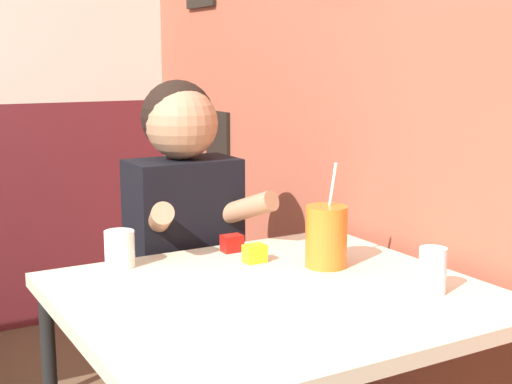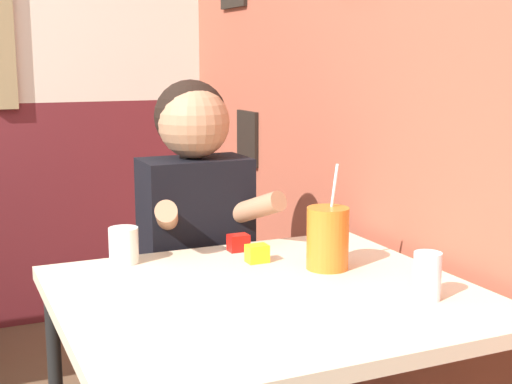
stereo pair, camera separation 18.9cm
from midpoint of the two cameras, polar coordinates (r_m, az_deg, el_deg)
The scene contains 8 objects.
brick_wall_right at distance 2.72m, azimuth 6.51°, elevation 11.45°, with size 0.08×4.33×2.70m.
main_table at distance 1.79m, azimuth 4.02°, elevation -9.87°, with size 1.01×0.91×0.74m.
person_seated at distance 2.31m, azimuth -2.50°, elevation -5.09°, with size 0.42×0.42×1.24m.
cocktail_pitcher at distance 1.95m, azimuth 8.54°, elevation -3.70°, with size 0.11×0.11×0.29m.
glass_near_pitcher at distance 1.76m, azimuth 16.58°, elevation -6.50°, with size 0.07×0.07×0.11m.
glass_center at distance 2.01m, azimuth -7.90°, elevation -4.28°, with size 0.08×0.08×0.10m.
condiment_ketchup at distance 2.12m, azimuth 1.15°, elevation -4.12°, with size 0.06×0.04×0.05m.
condiment_mustard at distance 2.00m, azimuth 2.81°, elevation -4.98°, with size 0.06×0.04×0.05m.
Camera 2 is at (-0.10, -1.22, 1.31)m, focal length 50.00 mm.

